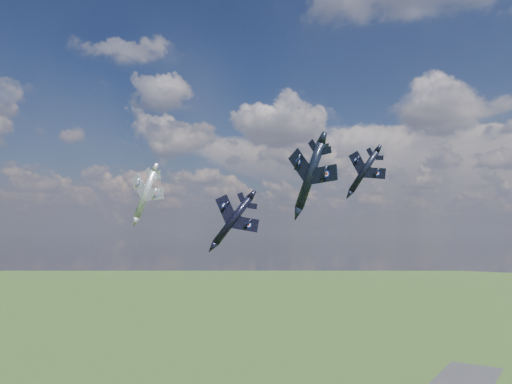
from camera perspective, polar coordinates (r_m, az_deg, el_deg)
The scene contains 4 objects.
jet_lead_navy at distance 102.62m, azimuth -2.69°, elevation -3.27°, with size 11.49×16.02×3.31m, color black, non-canonical shape.
jet_right_navy at distance 70.83m, azimuth 6.20°, elevation 1.89°, with size 9.67×13.48×2.79m, color black, non-canonical shape.
jet_high_navy at distance 98.35m, azimuth 12.23°, elevation 2.32°, with size 8.89×12.40×2.57m, color black, non-canonical shape.
jet_left_silver at distance 108.99m, azimuth -12.53°, elevation -0.24°, with size 10.68×14.89×3.08m, color #9C9FA6, non-canonical shape.
Camera 1 is at (54.63, -65.35, 75.83)m, focal length 35.00 mm.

